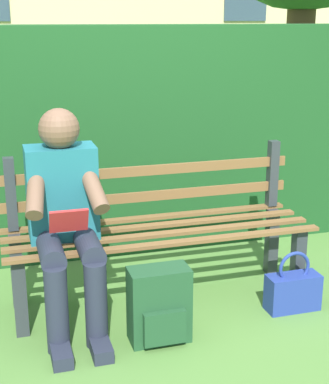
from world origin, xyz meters
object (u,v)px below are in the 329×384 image
(person_seated, at_px, (66,214))
(backpack, at_px, (159,306))
(park_bench, at_px, (157,228))
(handbag, at_px, (293,290))

(person_seated, xyz_separation_m, backpack, (-0.43, 0.34, -0.44))
(person_seated, distance_m, backpack, 0.70)
(park_bench, height_order, handbag, park_bench)
(park_bench, relative_size, backpack, 4.43)
(person_seated, bearing_deg, backpack, 141.47)
(handbag, bearing_deg, person_seated, -10.39)
(person_seated, bearing_deg, handbag, 169.61)
(handbag, bearing_deg, backpack, 7.23)
(park_bench, relative_size, person_seated, 1.52)
(park_bench, bearing_deg, backpack, 75.73)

